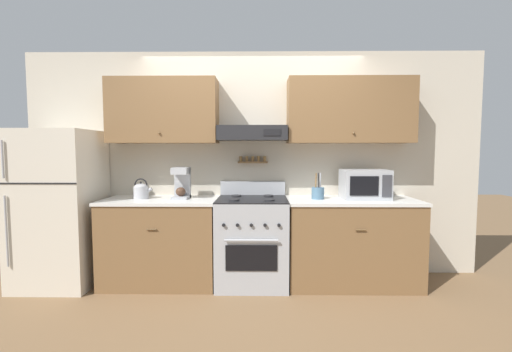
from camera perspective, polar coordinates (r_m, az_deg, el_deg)
ground_plane at (r=3.58m, az=-0.78°, el=-19.32°), size 16.00×16.00×0.00m
wall_back at (r=3.91m, az=0.01°, el=5.08°), size 5.20×0.46×2.55m
counter_left at (r=3.90m, az=-15.43°, el=-10.33°), size 1.21×0.68×0.92m
counter_right at (r=3.87m, az=15.56°, el=-10.43°), size 1.38×0.68×0.92m
stove_range at (r=3.73m, az=-0.65°, el=-10.71°), size 0.74×0.71×1.08m
refrigerator at (r=4.21m, az=-29.92°, el=-4.62°), size 0.78×0.75×1.64m
tea_kettle at (r=3.87m, az=-18.59°, el=-2.31°), size 0.20×0.16×0.22m
coffee_maker at (r=3.78m, az=-12.27°, el=-1.07°), size 0.17×0.24×0.34m
microwave at (r=3.83m, az=17.66°, el=-1.32°), size 0.48×0.35×0.31m
utensil_crock at (r=3.71m, az=10.27°, el=-2.74°), size 0.13×0.13×0.28m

